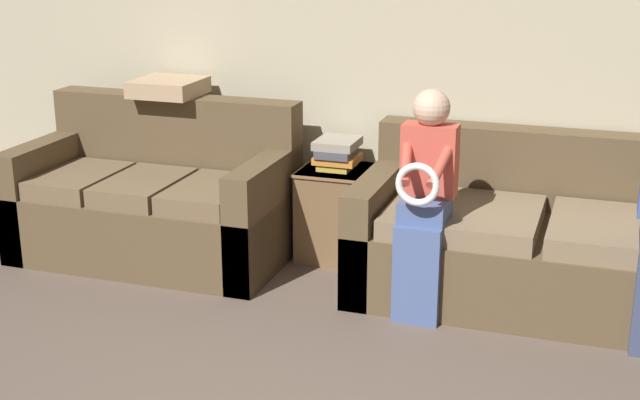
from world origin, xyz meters
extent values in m
cube|color=#BCB293|center=(0.00, 3.28, 1.27)|extent=(6.92, 0.06, 2.55)
cube|color=brown|center=(0.73, 2.74, 0.20)|extent=(2.01, 0.98, 0.41)
cube|color=brown|center=(0.73, 3.13, 0.63)|extent=(2.01, 0.20, 0.45)
cube|color=brown|center=(-0.19, 2.74, 0.32)|extent=(0.16, 0.98, 0.63)
cube|color=#7A664C|center=(0.31, 2.64, 0.46)|extent=(0.80, 0.74, 0.11)
cube|color=#7A664C|center=(1.16, 2.64, 0.46)|extent=(0.80, 0.74, 0.11)
cube|color=brown|center=(-1.57, 2.65, 0.21)|extent=(1.62, 0.87, 0.42)
cube|color=brown|center=(-1.57, 2.99, 0.68)|extent=(1.62, 0.20, 0.53)
cube|color=brown|center=(-2.30, 2.65, 0.34)|extent=(0.16, 0.87, 0.68)
cube|color=brown|center=(-0.84, 2.65, 0.34)|extent=(0.16, 0.87, 0.68)
cube|color=brown|center=(-2.01, 2.55, 0.47)|extent=(0.41, 0.63, 0.11)
cube|color=brown|center=(-1.57, 2.55, 0.47)|extent=(0.41, 0.63, 0.11)
cube|color=brown|center=(-1.14, 2.55, 0.47)|extent=(0.41, 0.63, 0.11)
cube|color=#475B8E|center=(0.15, 2.25, 0.26)|extent=(0.24, 0.10, 0.52)
cube|color=#475B8E|center=(0.15, 2.39, 0.57)|extent=(0.24, 0.28, 0.11)
cube|color=#C64C3D|center=(0.15, 2.46, 0.81)|extent=(0.28, 0.14, 0.37)
sphere|color=#DBB293|center=(0.15, 2.46, 1.08)|extent=(0.19, 0.19, 0.19)
torus|color=white|center=(0.15, 2.19, 0.76)|extent=(0.22, 0.04, 0.22)
cylinder|color=#C64C3D|center=(0.06, 2.32, 0.84)|extent=(0.11, 0.31, 0.21)
cylinder|color=#C64C3D|center=(0.24, 2.32, 0.84)|extent=(0.11, 0.31, 0.21)
cube|color=brown|center=(-0.52, 3.01, 0.28)|extent=(0.42, 0.42, 0.56)
cube|color=brown|center=(-0.52, 3.01, 0.55)|extent=(0.44, 0.44, 0.02)
cube|color=gold|center=(-0.52, 3.02, 0.58)|extent=(0.19, 0.23, 0.04)
cube|color=orange|center=(-0.52, 3.01, 0.62)|extent=(0.25, 0.23, 0.04)
cube|color=#4C4C56|center=(-0.52, 3.00, 0.66)|extent=(0.21, 0.23, 0.05)
cube|color=gray|center=(-0.52, 3.02, 0.71)|extent=(0.24, 0.28, 0.05)
cube|color=tan|center=(-1.61, 2.99, 0.99)|extent=(0.40, 0.40, 0.10)
camera|label=1|loc=(1.03, -1.88, 1.99)|focal=50.00mm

